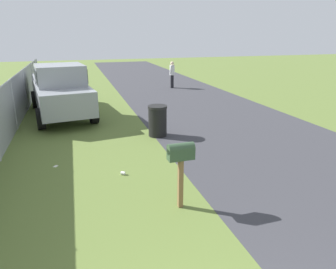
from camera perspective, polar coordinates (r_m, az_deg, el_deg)
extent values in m
cube|color=#38383D|center=(9.05, 20.90, -3.83)|extent=(60.00, 6.03, 0.01)
cube|color=brown|center=(5.95, 2.31, -9.02)|extent=(0.09, 0.09, 0.99)
cube|color=#334C33|center=(5.70, 2.39, -3.58)|extent=(0.21, 0.50, 0.22)
cylinder|color=#334C33|center=(5.66, 2.41, -2.55)|extent=(0.21, 0.50, 0.20)
cube|color=red|center=(5.77, 2.04, -2.59)|extent=(0.02, 0.04, 0.18)
cube|color=#93999E|center=(13.32, -19.26, 7.13)|extent=(5.66, 2.60, 0.90)
cube|color=#93999E|center=(12.56, -19.31, 10.35)|extent=(2.08, 1.94, 0.76)
cube|color=black|center=(12.56, -19.31, 10.35)|extent=(2.03, 1.97, 0.53)
cube|color=#93999E|center=(14.53, -16.68, 10.28)|extent=(2.82, 0.49, 0.12)
cube|color=#93999E|center=(14.37, -23.43, 9.47)|extent=(2.82, 0.49, 0.12)
cylinder|color=black|center=(11.82, -13.56, 3.84)|extent=(0.79, 0.37, 0.76)
cylinder|color=black|center=(11.61, -22.46, 2.69)|extent=(0.79, 0.37, 0.76)
cylinder|color=black|center=(15.28, -16.43, 6.81)|extent=(0.79, 0.37, 0.76)
cylinder|color=black|center=(15.12, -23.33, 5.95)|extent=(0.79, 0.37, 0.76)
cylinder|color=black|center=(10.04, -1.93, 2.31)|extent=(0.59, 0.59, 0.92)
cylinder|color=black|center=(9.92, -1.96, 5.10)|extent=(0.62, 0.62, 0.08)
cylinder|color=black|center=(19.07, 0.67, 9.74)|extent=(0.14, 0.14, 0.78)
cylinder|color=black|center=(19.20, 0.85, 9.80)|extent=(0.14, 0.14, 0.78)
cylinder|color=silver|center=(19.04, 0.77, 11.81)|extent=(0.30, 0.30, 0.59)
sphere|color=beige|center=(19.00, 0.77, 13.01)|extent=(0.21, 0.21, 0.21)
cylinder|color=silver|center=(18.86, 0.51, 11.84)|extent=(0.09, 0.17, 0.54)
cylinder|color=silver|center=(19.22, 1.02, 11.96)|extent=(0.09, 0.17, 0.54)
cylinder|color=#9EA3A8|center=(11.89, -26.60, 4.95)|extent=(0.07, 0.07, 1.75)
cylinder|color=#9EA3A8|center=(14.78, -24.89, 7.46)|extent=(0.07, 0.07, 1.75)
cylinder|color=#9EA3A8|center=(17.70, -23.72, 9.14)|extent=(0.07, 0.07, 1.75)
cylinder|color=#9EA3A8|center=(20.64, -22.88, 10.35)|extent=(0.07, 0.07, 1.75)
cube|color=#9EA3A8|center=(10.31, -28.50, 7.70)|extent=(20.84, 0.04, 0.04)
cube|color=gray|center=(10.46, -27.81, 3.17)|extent=(20.84, 0.01, 1.75)
cylinder|color=white|center=(7.50, -8.30, -7.06)|extent=(0.12, 0.13, 0.08)
cube|color=silver|center=(8.38, -20.03, -5.51)|extent=(0.15, 0.14, 0.01)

